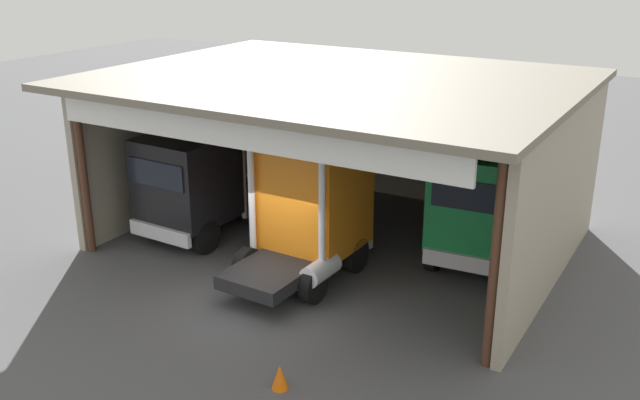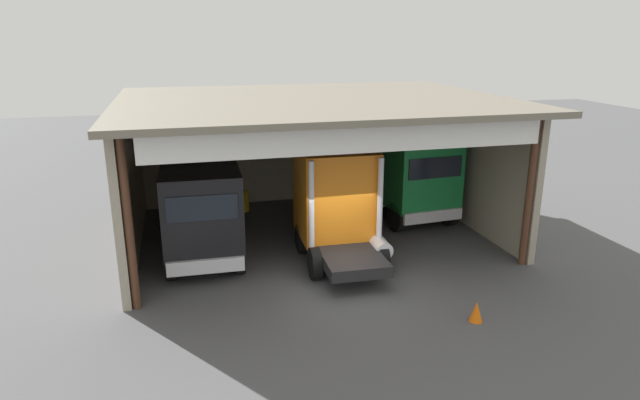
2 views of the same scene
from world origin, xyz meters
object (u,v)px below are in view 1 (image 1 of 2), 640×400
(truck_green_right_bay, at_px, (483,207))
(tool_cart, at_px, (452,204))
(truck_black_yard_outside, at_px, (194,184))
(traffic_cone, at_px, (280,377))
(truck_orange_left_bay, at_px, (310,206))
(oil_drum, at_px, (336,185))

(truck_green_right_bay, xyz_separation_m, tool_cart, (-2.06, 3.27, -1.33))
(truck_black_yard_outside, height_order, tool_cart, truck_black_yard_outside)
(truck_green_right_bay, bearing_deg, truck_black_yard_outside, 10.85)
(traffic_cone, bearing_deg, truck_green_right_bay, 78.19)
(truck_black_yard_outside, height_order, truck_green_right_bay, truck_green_right_bay)
(truck_orange_left_bay, relative_size, tool_cart, 4.67)
(truck_black_yard_outside, distance_m, oil_drum, 6.05)
(truck_black_yard_outside, relative_size, truck_orange_left_bay, 1.14)
(tool_cart, bearing_deg, truck_green_right_bay, -57.76)
(oil_drum, bearing_deg, truck_green_right_bay, -26.76)
(oil_drum, bearing_deg, traffic_cone, -66.31)
(truck_black_yard_outside, xyz_separation_m, truck_green_right_bay, (8.43, 2.31, 0.09))
(tool_cart, bearing_deg, oil_drum, 179.76)
(truck_orange_left_bay, distance_m, oil_drum, 6.66)
(oil_drum, height_order, tool_cart, tool_cart)
(truck_black_yard_outside, distance_m, tool_cart, 8.55)
(truck_orange_left_bay, relative_size, truck_green_right_bay, 1.00)
(oil_drum, xyz_separation_m, traffic_cone, (4.88, -11.12, -0.15))
(truck_green_right_bay, relative_size, tool_cart, 4.65)
(oil_drum, relative_size, tool_cart, 0.86)
(truck_green_right_bay, xyz_separation_m, traffic_cone, (-1.64, -7.83, -1.55))
(truck_black_yard_outside, relative_size, traffic_cone, 9.53)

